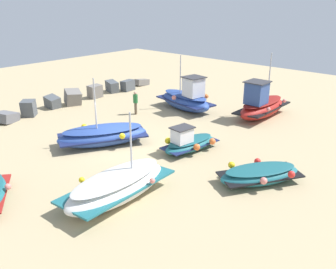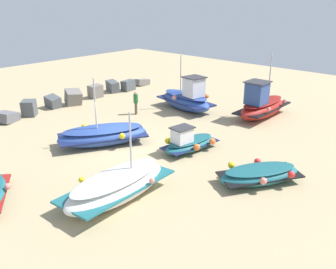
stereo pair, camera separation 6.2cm
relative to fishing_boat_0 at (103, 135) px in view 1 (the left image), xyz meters
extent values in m
plane|color=tan|center=(0.61, -0.73, -0.56)|extent=(54.63, 54.63, 0.00)
ellipsoid|color=#2D4C9E|center=(0.00, 0.00, -0.05)|extent=(5.24, 3.95, 1.10)
cube|color=navy|center=(0.00, 0.00, 0.00)|extent=(5.07, 3.87, 0.18)
ellipsoid|color=navy|center=(0.00, 0.00, 0.37)|extent=(4.59, 3.44, 0.24)
cylinder|color=#B7B7BC|center=(-0.27, 0.15, 1.85)|extent=(0.08, 0.08, 2.79)
sphere|color=yellow|center=(-0.29, 1.29, 0.28)|extent=(0.32, 0.32, 0.32)
sphere|color=yellow|center=(0.29, -1.29, 0.20)|extent=(0.32, 0.32, 0.32)
ellipsoid|color=maroon|center=(10.52, -4.06, 0.01)|extent=(5.01, 1.99, 1.23)
cube|color=black|center=(10.52, -4.06, 0.07)|extent=(4.81, 2.01, 0.19)
ellipsoid|color=maroon|center=(10.52, -4.06, 0.49)|extent=(4.41, 1.71, 0.26)
cube|color=#2D4784|center=(9.53, -4.07, 1.30)|extent=(1.28, 1.21, 1.43)
cube|color=#333338|center=(9.53, -4.07, 2.04)|extent=(1.49, 1.40, 0.06)
cylinder|color=#B7B7BC|center=(11.17, -4.04, 2.15)|extent=(0.08, 0.08, 3.13)
sphere|color=#EA7F75|center=(11.70, -5.06, 0.50)|extent=(0.26, 0.26, 0.26)
sphere|color=#EA7F75|center=(10.50, -3.03, 0.35)|extent=(0.26, 0.26, 0.26)
sphere|color=#EA7F75|center=(9.38, -5.10, 0.44)|extent=(0.26, 0.26, 0.26)
ellipsoid|color=#1E6670|center=(1.86, -8.73, -0.20)|extent=(4.03, 3.23, 0.76)
cube|color=black|center=(1.86, -8.73, -0.16)|extent=(3.92, 3.18, 0.10)
ellipsoid|color=#1A565F|center=(1.86, -8.73, 0.10)|extent=(3.54, 2.83, 0.15)
sphere|color=red|center=(2.28, -9.97, 0.10)|extent=(0.31, 0.31, 0.31)
sphere|color=red|center=(2.59, -8.17, 0.05)|extent=(0.31, 0.31, 0.31)
sphere|color=#EA7F75|center=(1.14, -9.28, 0.00)|extent=(0.31, 0.31, 0.31)
sphere|color=yellow|center=(1.44, -7.48, 0.06)|extent=(0.31, 0.31, 0.31)
ellipsoid|color=white|center=(-3.32, -5.07, -0.02)|extent=(5.21, 2.38, 1.16)
cube|color=#1E6670|center=(-3.32, -5.07, 0.03)|extent=(5.01, 2.40, 0.18)
ellipsoid|color=beige|center=(-3.32, -5.07, 0.43)|extent=(4.58, 2.06, 0.25)
cylinder|color=#B7B7BC|center=(-2.44, -5.02, 1.74)|extent=(0.08, 0.08, 2.46)
sphere|color=#EA7F75|center=(-2.36, -6.15, 0.28)|extent=(0.24, 0.24, 0.24)
sphere|color=yellow|center=(-4.27, -3.99, 0.30)|extent=(0.24, 0.24, 0.24)
ellipsoid|color=#1E6670|center=(2.65, -4.09, -0.24)|extent=(3.50, 1.72, 0.63)
cube|color=navy|center=(2.65, -4.09, -0.21)|extent=(3.37, 1.75, 0.06)
ellipsoid|color=#1A565F|center=(2.65, -4.09, 0.02)|extent=(3.08, 1.51, 0.11)
cube|color=white|center=(2.06, -4.02, 0.45)|extent=(1.07, 0.88, 0.77)
cube|color=#333338|center=(2.06, -4.02, 0.87)|extent=(1.24, 1.02, 0.06)
sphere|color=orange|center=(3.42, -4.99, -0.04)|extent=(0.36, 0.36, 0.36)
sphere|color=orange|center=(3.04, -3.34, 0.00)|extent=(0.36, 0.36, 0.36)
sphere|color=orange|center=(2.25, -4.85, -0.06)|extent=(0.36, 0.36, 0.36)
sphere|color=yellow|center=(1.87, -3.20, -0.02)|extent=(0.36, 0.36, 0.36)
sphere|color=#EA7F75|center=(-6.37, -1.86, 0.05)|extent=(0.26, 0.26, 0.26)
ellipsoid|color=#2D4C9E|center=(8.29, 0.93, 0.03)|extent=(2.59, 4.94, 1.17)
cube|color=navy|center=(8.29, 0.93, 0.09)|extent=(2.63, 4.76, 0.09)
ellipsoid|color=navy|center=(8.29, 0.93, 0.52)|extent=(2.28, 4.34, 0.19)
cube|color=silver|center=(8.14, 0.07, 1.28)|extent=(1.34, 1.32, 1.32)
cube|color=#333338|center=(8.14, 0.07, 1.97)|extent=(1.56, 1.53, 0.06)
cylinder|color=#B7B7BC|center=(8.39, 1.48, 1.95)|extent=(0.08, 0.08, 2.68)
sphere|color=red|center=(9.50, 1.83, 0.54)|extent=(0.33, 0.33, 0.33)
sphere|color=#EA7F75|center=(7.26, 1.10, 0.50)|extent=(0.33, 0.33, 0.33)
sphere|color=orange|center=(9.13, -0.33, 0.49)|extent=(0.33, 0.33, 0.33)
cylinder|color=brown|center=(5.04, 2.72, -0.15)|extent=(0.14, 0.14, 0.82)
cylinder|color=brown|center=(5.17, 2.80, -0.15)|extent=(0.14, 0.14, 0.82)
cylinder|color=#236B33|center=(5.10, 2.76, 0.56)|extent=(0.32, 0.32, 0.59)
sphere|color=tan|center=(5.10, 2.76, 0.96)|extent=(0.22, 0.22, 0.22)
cube|color=slate|center=(-1.79, 7.94, -0.24)|extent=(1.71, 1.72, 0.85)
cube|color=#4C5156|center=(-0.11, 7.92, -0.01)|extent=(1.28, 1.27, 1.14)
cube|color=#4C5156|center=(2.05, 8.43, -0.13)|extent=(0.92, 1.21, 1.10)
cube|color=slate|center=(3.55, 8.03, -0.02)|extent=(1.47, 1.72, 1.37)
cube|color=slate|center=(5.93, 8.41, -0.05)|extent=(1.09, 0.81, 1.08)
cube|color=#4C5156|center=(8.08, 8.85, -0.10)|extent=(1.15, 1.52, 1.04)
cube|color=#4C5156|center=(9.31, 8.23, -0.11)|extent=(1.27, 0.85, 0.94)
cube|color=slate|center=(11.53, 8.74, -0.28)|extent=(1.36, 0.85, 0.72)
camera|label=1|loc=(-11.97, -15.67, 7.42)|focal=39.97mm
camera|label=2|loc=(-11.93, -15.72, 7.42)|focal=39.97mm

